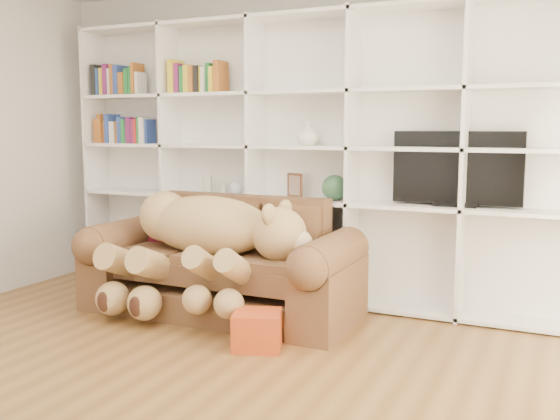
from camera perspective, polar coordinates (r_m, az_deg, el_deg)
The scene contains 14 objects.
floor at distance 3.54m, azimuth -13.41°, elevation -17.03°, with size 5.00×5.00×0.00m, color brown.
wall_back at distance 5.40m, azimuth 2.88°, elevation 6.35°, with size 5.00×0.02×2.70m, color silver.
bookshelf at distance 5.38m, azimuth -0.06°, elevation 5.88°, with size 4.43×0.35×2.40m.
sofa at distance 4.98m, azimuth -5.26°, elevation -5.48°, with size 2.15×0.93×0.90m.
teddy_bear at distance 4.81m, azimuth -7.02°, elevation -2.56°, with size 1.56×0.87×0.90m.
throw_pillow at distance 5.34m, azimuth -9.58°, elevation -1.15°, with size 0.41×0.13×0.41m, color maroon.
gift_box at distance 4.22m, azimuth -2.09°, elevation -10.92°, with size 0.31×0.29×0.25m, color #C24219.
tv at distance 4.93m, azimuth 15.90°, elevation 3.58°, with size 0.97×0.18×0.57m.
picture_frame at distance 5.27m, azimuth 1.38°, elevation 2.27°, with size 0.16×0.03×0.20m, color #502B1B.
green_vase at distance 5.14m, azimuth 5.01°, elevation 2.04°, with size 0.21×0.21×0.21m, color #2C5636.
figurine_tall at distance 5.68m, azimuth -6.66°, elevation 2.29°, with size 0.08×0.08×0.16m, color beige.
figurine_short at distance 5.59m, azimuth -5.19°, elevation 1.96°, with size 0.06×0.06×0.11m, color beige.
snow_globe at distance 5.53m, azimuth -4.05°, elevation 1.99°, with size 0.12×0.12×0.12m, color silver.
shelf_vase at distance 5.21m, azimuth 2.55°, elevation 6.97°, with size 0.18×0.18×0.19m, color white.
Camera 1 is at (2.03, -2.51, 1.46)m, focal length 40.00 mm.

